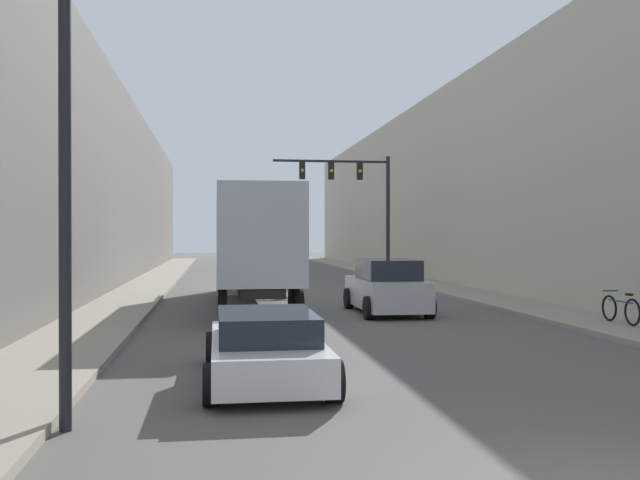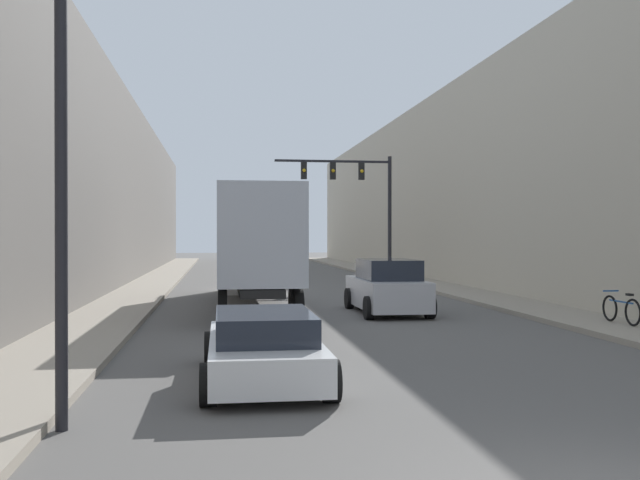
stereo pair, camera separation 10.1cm
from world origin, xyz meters
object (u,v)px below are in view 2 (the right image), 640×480
at_px(sedan_car, 263,347).
at_px(suv_car, 387,288).
at_px(semi_truck, 252,243).
at_px(street_lamp, 61,42).
at_px(traffic_signal_gantry, 360,193).
at_px(parked_bicycle, 621,309).

xyz_separation_m(sedan_car, suv_car, (4.61, 10.17, 0.23)).
bearing_deg(semi_truck, street_lamp, -101.07).
xyz_separation_m(traffic_signal_gantry, parked_bicycle, (3.26, -19.38, -4.27)).
bearing_deg(street_lamp, parked_bicycle, 32.98).
height_order(traffic_signal_gantry, street_lamp, street_lamp).
height_order(semi_truck, sedan_car, semi_truck).
distance_m(suv_car, street_lamp, 15.45).
bearing_deg(street_lamp, traffic_signal_gantry, 71.20).
bearing_deg(semi_truck, sedan_car, -91.69).
height_order(semi_truck, parked_bicycle, semi_truck).
height_order(sedan_car, street_lamp, street_lamp).
bearing_deg(suv_car, traffic_signal_gantry, 82.14).
xyz_separation_m(sedan_car, parked_bicycle, (9.90, 5.45, -0.06)).
height_order(sedan_car, parked_bicycle, sedan_car).
relative_size(semi_truck, sedan_car, 2.92).
height_order(suv_car, parked_bicycle, suv_car).
distance_m(suv_car, traffic_signal_gantry, 15.32).
bearing_deg(suv_car, parked_bicycle, -41.77).
distance_m(semi_truck, traffic_signal_gantry, 13.32).
distance_m(suv_car, parked_bicycle, 7.09).
relative_size(sedan_car, traffic_signal_gantry, 0.71).
bearing_deg(sedan_car, parked_bicycle, 28.82).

